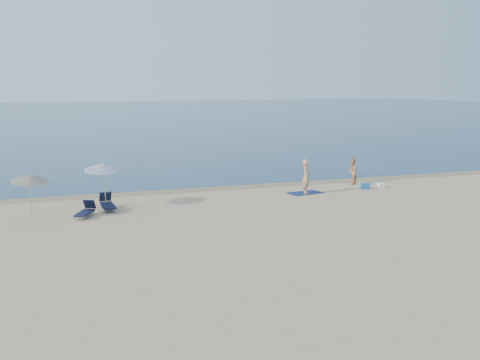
{
  "coord_description": "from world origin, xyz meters",
  "views": [
    {
      "loc": [
        -11.64,
        -13.03,
        6.05
      ],
      "look_at": [
        -1.17,
        16.0,
        1.0
      ],
      "focal_mm": 45.0,
      "sensor_mm": 36.0,
      "label": 1
    }
  ],
  "objects_px": {
    "umbrella_near": "(103,166)",
    "person_right": "(352,171)",
    "blue_cooler": "(365,186)",
    "person_left": "(306,177)"
  },
  "relations": [
    {
      "from": "person_right",
      "to": "blue_cooler",
      "type": "relative_size",
      "value": 3.15
    },
    {
      "from": "umbrella_near",
      "to": "person_right",
      "type": "bearing_deg",
      "value": 32.95
    },
    {
      "from": "person_left",
      "to": "blue_cooler",
      "type": "relative_size",
      "value": 3.81
    },
    {
      "from": "person_right",
      "to": "umbrella_near",
      "type": "relative_size",
      "value": 0.63
    },
    {
      "from": "blue_cooler",
      "to": "person_right",
      "type": "bearing_deg",
      "value": 100.02
    },
    {
      "from": "blue_cooler",
      "to": "umbrella_near",
      "type": "xyz_separation_m",
      "value": [
        -14.68,
        -0.39,
        1.9
      ]
    },
    {
      "from": "person_right",
      "to": "umbrella_near",
      "type": "bearing_deg",
      "value": -39.06
    },
    {
      "from": "blue_cooler",
      "to": "umbrella_near",
      "type": "height_order",
      "value": "umbrella_near"
    },
    {
      "from": "umbrella_near",
      "to": "blue_cooler",
      "type": "bearing_deg",
      "value": 26.38
    },
    {
      "from": "person_right",
      "to": "umbrella_near",
      "type": "xyz_separation_m",
      "value": [
        -14.82,
        -2.1,
        1.29
      ]
    }
  ]
}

